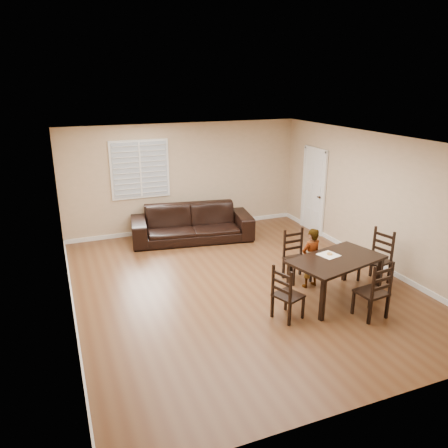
{
  "coord_description": "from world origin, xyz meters",
  "views": [
    {
      "loc": [
        -3.05,
        -6.82,
        3.69
      ],
      "look_at": [
        -0.05,
        0.7,
        1.0
      ],
      "focal_mm": 35.0,
      "sensor_mm": 36.0,
      "label": 1
    }
  ],
  "objects_px": {
    "chair_near": "(294,256)",
    "chair_far": "(377,294)",
    "dining_table": "(336,263)",
    "child": "(311,258)",
    "chair_left": "(284,296)",
    "sofa": "(192,223)",
    "chair_right": "(379,258)",
    "donut": "(330,254)"
  },
  "relations": [
    {
      "from": "chair_far",
      "to": "donut",
      "type": "distance_m",
      "value": 1.1
    },
    {
      "from": "chair_right",
      "to": "sofa",
      "type": "height_order",
      "value": "chair_right"
    },
    {
      "from": "donut",
      "to": "sofa",
      "type": "height_order",
      "value": "sofa"
    },
    {
      "from": "chair_right",
      "to": "child",
      "type": "xyz_separation_m",
      "value": [
        -1.35,
        0.27,
        0.1
      ]
    },
    {
      "from": "chair_far",
      "to": "chair_left",
      "type": "relative_size",
      "value": 1.07
    },
    {
      "from": "dining_table",
      "to": "chair_near",
      "type": "height_order",
      "value": "chair_near"
    },
    {
      "from": "chair_near",
      "to": "chair_far",
      "type": "bearing_deg",
      "value": -79.73
    },
    {
      "from": "donut",
      "to": "dining_table",
      "type": "bearing_deg",
      "value": -82.4
    },
    {
      "from": "chair_left",
      "to": "chair_near",
      "type": "bearing_deg",
      "value": -56.39
    },
    {
      "from": "donut",
      "to": "sofa",
      "type": "relative_size",
      "value": 0.03
    },
    {
      "from": "chair_far",
      "to": "chair_left",
      "type": "distance_m",
      "value": 1.49
    },
    {
      "from": "chair_left",
      "to": "sofa",
      "type": "distance_m",
      "value": 4.09
    },
    {
      "from": "chair_right",
      "to": "donut",
      "type": "distance_m",
      "value": 1.28
    },
    {
      "from": "chair_far",
      "to": "chair_left",
      "type": "xyz_separation_m",
      "value": [
        -1.39,
        0.53,
        -0.03
      ]
    },
    {
      "from": "child",
      "to": "sofa",
      "type": "relative_size",
      "value": 0.4
    },
    {
      "from": "chair_near",
      "to": "chair_far",
      "type": "distance_m",
      "value": 1.9
    },
    {
      "from": "chair_near",
      "to": "chair_right",
      "type": "relative_size",
      "value": 0.96
    },
    {
      "from": "child",
      "to": "donut",
      "type": "distance_m",
      "value": 0.46
    },
    {
      "from": "chair_far",
      "to": "donut",
      "type": "xyz_separation_m",
      "value": [
        -0.22,
        1.03,
        0.34
      ]
    },
    {
      "from": "chair_right",
      "to": "chair_left",
      "type": "bearing_deg",
      "value": -89.8
    },
    {
      "from": "chair_near",
      "to": "donut",
      "type": "distance_m",
      "value": 0.92
    },
    {
      "from": "chair_left",
      "to": "sofa",
      "type": "bearing_deg",
      "value": -17.13
    },
    {
      "from": "dining_table",
      "to": "child",
      "type": "distance_m",
      "value": 0.6
    },
    {
      "from": "chair_far",
      "to": "chair_left",
      "type": "height_order",
      "value": "chair_far"
    },
    {
      "from": "sofa",
      "to": "chair_near",
      "type": "bearing_deg",
      "value": -57.99
    },
    {
      "from": "dining_table",
      "to": "chair_far",
      "type": "xyz_separation_m",
      "value": [
        0.19,
        -0.84,
        -0.23
      ]
    },
    {
      "from": "dining_table",
      "to": "chair_far",
      "type": "distance_m",
      "value": 0.89
    },
    {
      "from": "dining_table",
      "to": "chair_left",
      "type": "relative_size",
      "value": 1.95
    },
    {
      "from": "chair_right",
      "to": "donut",
      "type": "relative_size",
      "value": 10.4
    },
    {
      "from": "chair_right",
      "to": "chair_near",
      "type": "bearing_deg",
      "value": -130.33
    },
    {
      "from": "chair_far",
      "to": "sofa",
      "type": "distance_m",
      "value": 4.89
    },
    {
      "from": "chair_left",
      "to": "child",
      "type": "relative_size",
      "value": 0.81
    },
    {
      "from": "chair_far",
      "to": "sofa",
      "type": "bearing_deg",
      "value": -77.32
    },
    {
      "from": "dining_table",
      "to": "chair_near",
      "type": "xyz_separation_m",
      "value": [
        -0.23,
        1.01,
        -0.23
      ]
    },
    {
      "from": "chair_left",
      "to": "donut",
      "type": "height_order",
      "value": "chair_left"
    },
    {
      "from": "dining_table",
      "to": "chair_near",
      "type": "relative_size",
      "value": 1.82
    },
    {
      "from": "chair_far",
      "to": "chair_right",
      "type": "distance_m",
      "value": 1.53
    },
    {
      "from": "dining_table",
      "to": "chair_right",
      "type": "xyz_separation_m",
      "value": [
        1.21,
        0.3,
        -0.21
      ]
    },
    {
      "from": "dining_table",
      "to": "chair_near",
      "type": "bearing_deg",
      "value": 88.68
    },
    {
      "from": "donut",
      "to": "chair_left",
      "type": "bearing_deg",
      "value": -157.19
    },
    {
      "from": "dining_table",
      "to": "chair_right",
      "type": "distance_m",
      "value": 1.26
    },
    {
      "from": "dining_table",
      "to": "chair_right",
      "type": "height_order",
      "value": "chair_right"
    }
  ]
}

